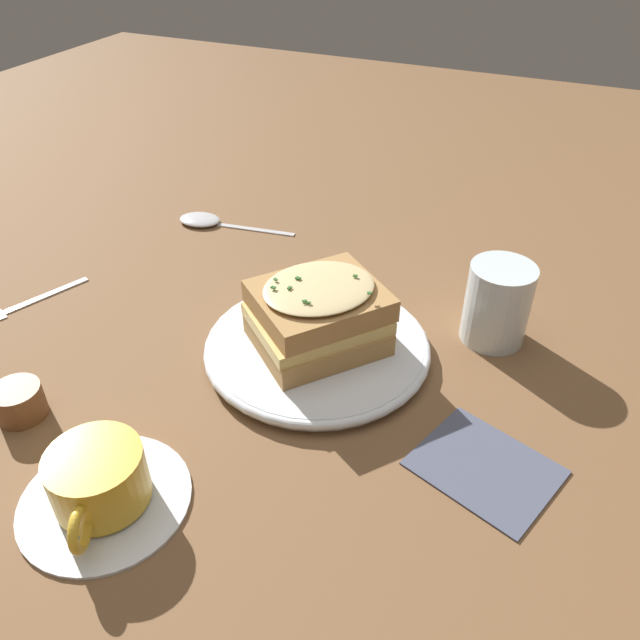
% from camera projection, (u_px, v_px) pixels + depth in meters
% --- Properties ---
extents(ground_plane, '(2.40, 2.40, 0.00)m').
position_uv_depth(ground_plane, '(315.00, 358.00, 0.68)').
color(ground_plane, brown).
extents(dinner_plate, '(0.25, 0.25, 0.02)m').
position_uv_depth(dinner_plate, '(320.00, 348.00, 0.68)').
color(dinner_plate, white).
rests_on(dinner_plate, ground_plane).
extents(sandwich, '(0.17, 0.17, 0.08)m').
position_uv_depth(sandwich, '(320.00, 315.00, 0.66)').
color(sandwich, '#B2844C').
rests_on(sandwich, dinner_plate).
extents(teacup_with_saucer, '(0.15, 0.15, 0.06)m').
position_uv_depth(teacup_with_saucer, '(100.00, 484.00, 0.52)').
color(teacup_with_saucer, white).
rests_on(teacup_with_saucer, ground_plane).
extents(water_glass, '(0.07, 0.07, 0.09)m').
position_uv_depth(water_glass, '(497.00, 303.00, 0.69)').
color(water_glass, silver).
rests_on(water_glass, ground_plane).
extents(fork, '(0.08, 0.17, 0.00)m').
position_uv_depth(fork, '(3.00, 313.00, 0.75)').
color(fork, silver).
rests_on(fork, ground_plane).
extents(spoon, '(0.18, 0.05, 0.01)m').
position_uv_depth(spoon, '(206.00, 221.00, 0.93)').
color(spoon, silver).
rests_on(spoon, ground_plane).
extents(napkin, '(0.14, 0.13, 0.00)m').
position_uv_depth(napkin, '(485.00, 467.00, 0.56)').
color(napkin, '#4C5166').
rests_on(napkin, ground_plane).
extents(condiment_pot, '(0.05, 0.05, 0.03)m').
position_uv_depth(condiment_pot, '(19.00, 402.00, 0.60)').
color(condiment_pot, brown).
rests_on(condiment_pot, ground_plane).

